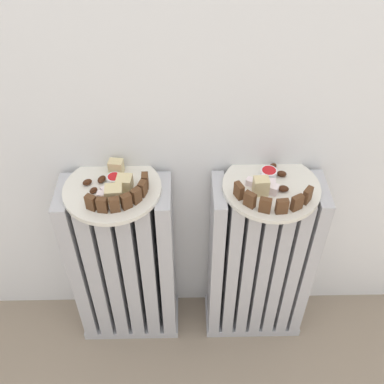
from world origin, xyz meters
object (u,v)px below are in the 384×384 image
(jam_bowl_left, at_px, (114,179))
(radiator_right, at_px, (259,263))
(plate_right, at_px, (271,187))
(fork, at_px, (135,194))
(jam_bowl_right, at_px, (269,173))
(radiator_left, at_px, (125,266))
(plate_left, at_px, (112,189))

(jam_bowl_left, bearing_deg, radiator_right, -2.92)
(plate_right, xyz_separation_m, fork, (-0.35, -0.03, 0.01))
(radiator_right, distance_m, jam_bowl_right, 0.34)
(radiator_right, relative_size, fork, 7.12)
(radiator_left, xyz_separation_m, radiator_right, (0.42, 0.00, 0.00))
(plate_left, relative_size, jam_bowl_left, 6.40)
(jam_bowl_right, bearing_deg, plate_right, -85.42)
(plate_left, height_order, jam_bowl_left, jam_bowl_left)
(jam_bowl_right, bearing_deg, radiator_right, -85.42)
(radiator_right, distance_m, plate_right, 0.32)
(jam_bowl_left, bearing_deg, plate_left, -103.68)
(plate_left, height_order, fork, fork)
(radiator_left, height_order, fork, fork)
(plate_left, bearing_deg, jam_bowl_left, 76.32)
(radiator_right, height_order, plate_right, plate_right)
(plate_left, xyz_separation_m, jam_bowl_left, (0.01, 0.02, 0.02))
(radiator_left, xyz_separation_m, jam_bowl_left, (0.01, 0.02, 0.34))
(plate_left, bearing_deg, plate_right, 0.00)
(plate_left, height_order, plate_right, same)
(jam_bowl_left, xyz_separation_m, jam_bowl_right, (0.41, 0.02, -0.00))
(fork, bearing_deg, jam_bowl_right, 10.56)
(radiator_left, relative_size, radiator_right, 1.00)
(radiator_left, relative_size, plate_left, 2.42)
(radiator_left, xyz_separation_m, plate_right, (0.42, 0.00, 0.32))
(radiator_left, relative_size, plate_right, 2.42)
(radiator_left, xyz_separation_m, plate_left, (0.00, 0.00, 0.32))
(radiator_right, bearing_deg, jam_bowl_right, 94.58)
(fork, bearing_deg, plate_right, 4.34)
(plate_right, bearing_deg, jam_bowl_left, 177.08)
(jam_bowl_left, distance_m, fork, 0.07)
(radiator_right, bearing_deg, radiator_left, 180.00)
(fork, bearing_deg, jam_bowl_left, 140.03)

